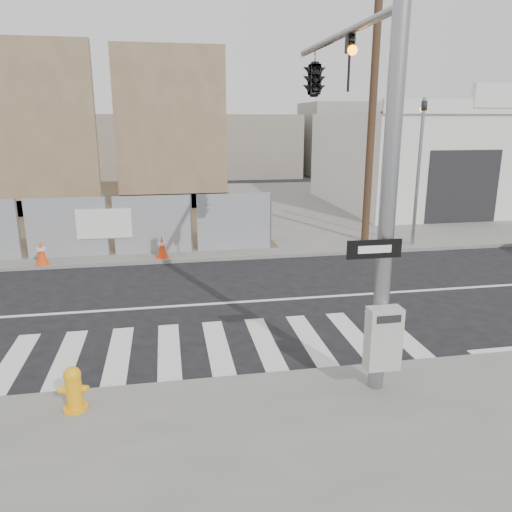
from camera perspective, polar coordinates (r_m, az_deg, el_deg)
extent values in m
plane|color=black|center=(12.90, -5.58, -5.51)|extent=(100.00, 100.00, 0.00)
cube|color=slate|center=(26.44, -8.17, 5.30)|extent=(50.00, 20.00, 0.12)
cylinder|color=gray|center=(8.05, 15.00, 8.04)|extent=(0.26, 0.26, 7.00)
cylinder|color=gray|center=(10.53, 9.56, 23.58)|extent=(0.14, 5.20, 0.14)
cube|color=#B2B2AF|center=(8.45, 14.34, -9.10)|extent=(0.55, 0.30, 1.05)
cube|color=black|center=(7.99, 13.37, 0.78)|extent=(0.90, 0.03, 0.30)
cube|color=silver|center=(7.97, 13.43, 0.75)|extent=(0.55, 0.01, 0.12)
imported|color=black|center=(9.90, 10.65, 20.87)|extent=(0.16, 0.20, 1.00)
imported|color=black|center=(11.98, 6.72, 20.00)|extent=(0.53, 2.48, 1.00)
cylinder|color=gray|center=(18.96, 18.05, 8.95)|extent=(0.12, 0.12, 5.20)
imported|color=black|center=(18.88, 18.69, 16.49)|extent=(0.16, 0.20, 1.00)
cube|color=brown|center=(25.77, -24.59, 12.94)|extent=(6.00, 0.50, 8.00)
cube|color=brown|center=(26.47, -23.53, 5.21)|extent=(6.00, 1.30, 0.80)
cube|color=brown|center=(26.04, -9.65, 14.08)|extent=(5.50, 0.50, 8.00)
cube|color=brown|center=(26.75, -9.32, 6.37)|extent=(5.50, 1.30, 0.80)
cube|color=silver|center=(29.21, 20.81, 10.28)|extent=(12.00, 10.00, 4.80)
cube|color=black|center=(23.99, 22.59, 7.30)|extent=(3.40, 0.06, 3.20)
cylinder|color=#452E20|center=(19.05, 13.19, 16.56)|extent=(0.28, 0.28, 10.00)
cylinder|color=#FAA60D|center=(8.78, -19.91, -15.99)|extent=(0.49, 0.49, 0.04)
cylinder|color=#FAA60D|center=(8.64, -20.07, -14.46)|extent=(0.32, 0.32, 0.58)
sphere|color=#FAA60D|center=(8.50, -20.27, -12.64)|extent=(0.27, 0.27, 0.27)
cylinder|color=#FAA60D|center=(8.65, -21.15, -14.12)|extent=(0.16, 0.14, 0.11)
cylinder|color=#FAA60D|center=(8.59, -19.07, -14.12)|extent=(0.16, 0.14, 0.11)
cube|color=#FD410D|center=(17.32, -23.21, -0.81)|extent=(0.47, 0.47, 0.03)
cone|color=#FD410D|center=(17.22, -23.33, 0.37)|extent=(0.42, 0.42, 0.77)
cylinder|color=silver|center=(17.20, -23.37, 0.72)|extent=(0.30, 0.30, 0.09)
cube|color=#F7390D|center=(16.99, -10.63, -0.11)|extent=(0.44, 0.44, 0.03)
cone|color=#F7390D|center=(16.90, -10.69, 1.05)|extent=(0.39, 0.39, 0.74)
cylinder|color=silver|center=(16.87, -10.71, 1.40)|extent=(0.29, 0.29, 0.08)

